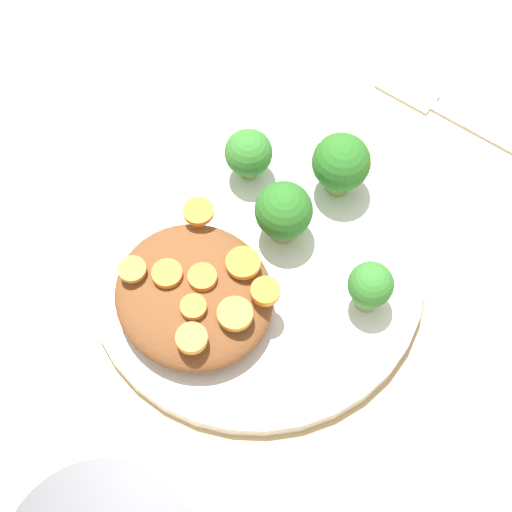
% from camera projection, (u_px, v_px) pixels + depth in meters
% --- Properties ---
extents(ground_plane, '(4.00, 4.00, 0.00)m').
position_uv_depth(ground_plane, '(256.00, 273.00, 0.67)').
color(ground_plane, tan).
extents(plate, '(0.26, 0.26, 0.02)m').
position_uv_depth(plate, '(256.00, 268.00, 0.66)').
color(plate, white).
rests_on(plate, ground_plane).
extents(stew_mound, '(0.12, 0.11, 0.04)m').
position_uv_depth(stew_mound, '(191.00, 292.00, 0.63)').
color(stew_mound, brown).
rests_on(stew_mound, plate).
extents(broccoli_floret_0, '(0.03, 0.03, 0.05)m').
position_uv_depth(broccoli_floret_0, '(370.00, 286.00, 0.62)').
color(broccoli_floret_0, '#7FA85B').
rests_on(broccoli_floret_0, plate).
extents(broccoli_floret_1, '(0.04, 0.04, 0.06)m').
position_uv_depth(broccoli_floret_1, '(284.00, 212.00, 0.64)').
color(broccoli_floret_1, '#7FA85B').
rests_on(broccoli_floret_1, plate).
extents(broccoli_floret_2, '(0.04, 0.04, 0.05)m').
position_uv_depth(broccoli_floret_2, '(248.00, 154.00, 0.67)').
color(broccoli_floret_2, '#759E51').
rests_on(broccoli_floret_2, plate).
extents(broccoli_floret_3, '(0.05, 0.05, 0.06)m').
position_uv_depth(broccoli_floret_3, '(341.00, 164.00, 0.66)').
color(broccoli_floret_3, '#759E51').
rests_on(broccoli_floret_3, plate).
extents(carrot_slice_0, '(0.02, 0.02, 0.00)m').
position_uv_depth(carrot_slice_0, '(132.00, 269.00, 0.61)').
color(carrot_slice_0, orange).
rests_on(carrot_slice_0, stew_mound).
extents(carrot_slice_1, '(0.03, 0.03, 0.01)m').
position_uv_depth(carrot_slice_1, '(235.00, 314.00, 0.60)').
color(carrot_slice_1, orange).
rests_on(carrot_slice_1, stew_mound).
extents(carrot_slice_2, '(0.03, 0.03, 0.00)m').
position_uv_depth(carrot_slice_2, '(243.00, 263.00, 0.62)').
color(carrot_slice_2, orange).
rests_on(carrot_slice_2, stew_mound).
extents(carrot_slice_3, '(0.02, 0.02, 0.01)m').
position_uv_depth(carrot_slice_3, '(192.00, 338.00, 0.59)').
color(carrot_slice_3, orange).
rests_on(carrot_slice_3, stew_mound).
extents(carrot_slice_4, '(0.02, 0.02, 0.01)m').
position_uv_depth(carrot_slice_4, '(167.00, 274.00, 0.61)').
color(carrot_slice_4, orange).
rests_on(carrot_slice_4, stew_mound).
extents(carrot_slice_5, '(0.02, 0.02, 0.00)m').
position_uv_depth(carrot_slice_5, '(198.00, 211.00, 0.64)').
color(carrot_slice_5, orange).
rests_on(carrot_slice_5, stew_mound).
extents(carrot_slice_6, '(0.02, 0.02, 0.01)m').
position_uv_depth(carrot_slice_6, '(204.00, 279.00, 0.61)').
color(carrot_slice_6, orange).
rests_on(carrot_slice_6, stew_mound).
extents(carrot_slice_7, '(0.02, 0.02, 0.00)m').
position_uv_depth(carrot_slice_7, '(193.00, 307.00, 0.60)').
color(carrot_slice_7, orange).
rests_on(carrot_slice_7, stew_mound).
extents(carrot_slice_8, '(0.02, 0.02, 0.01)m').
position_uv_depth(carrot_slice_8, '(265.00, 291.00, 0.61)').
color(carrot_slice_8, orange).
rests_on(carrot_slice_8, stew_mound).
extents(fork, '(0.17, 0.07, 0.01)m').
position_uv_depth(fork, '(450.00, 114.00, 0.74)').
color(fork, '#BCBCBC').
rests_on(fork, ground_plane).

